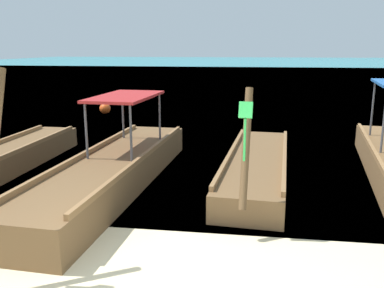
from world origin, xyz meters
The scene contains 4 objects.
sea_water centered at (0.00, 62.03, 0.00)m, with size 120.00×120.00×0.00m, color teal.
longtail_boat_orange_ribbon centered at (-1.69, 4.02, 0.37)m, with size 1.81×7.57×2.69m.
longtail_boat_green_ribbon centered at (1.35, 5.08, 0.27)m, with size 1.73×6.16×2.32m.
mooring_buoy_near centered at (-5.29, 13.50, 0.25)m, with size 0.49×0.49×0.49m.
Camera 1 is at (1.17, -4.10, 2.92)m, focal length 38.69 mm.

